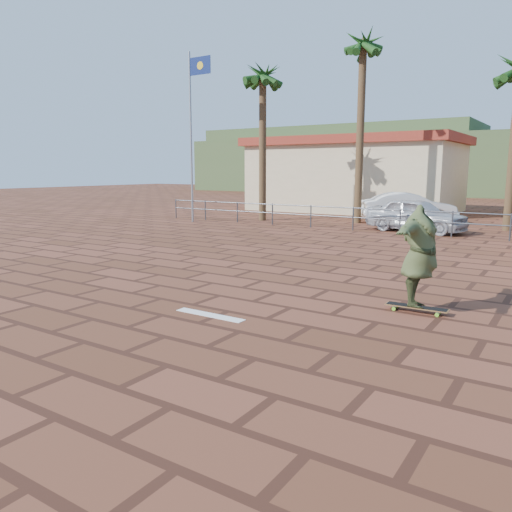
{
  "coord_description": "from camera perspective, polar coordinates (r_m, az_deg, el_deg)",
  "views": [
    {
      "loc": [
        6.05,
        -7.91,
        2.55
      ],
      "look_at": [
        0.55,
        0.53,
        0.8
      ],
      "focal_mm": 35.0,
      "sensor_mm": 36.0,
      "label": 1
    }
  ],
  "objects": [
    {
      "name": "flagpole",
      "position": [
        24.81,
        -7.24,
        14.61
      ],
      "size": [
        1.3,
        0.1,
        8.0
      ],
      "color": "gray",
      "rests_on": "ground"
    },
    {
      "name": "car_silver",
      "position": [
        21.75,
        17.87,
        4.49
      ],
      "size": [
        4.29,
        2.24,
        1.39
      ],
      "primitive_type": "imported",
      "rotation": [
        0.0,
        0.0,
        1.42
      ],
      "color": "#B4B5BC",
      "rests_on": "ground"
    },
    {
      "name": "ground",
      "position": [
        10.28,
        -4.2,
        -4.54
      ],
      "size": [
        120.0,
        120.0,
        0.0
      ],
      "primitive_type": "plane",
      "color": "brown",
      "rests_on": "ground"
    },
    {
      "name": "palm_left",
      "position": [
        25.22,
        12.14,
        22.02
      ],
      "size": [
        2.4,
        2.4,
        9.45
      ],
      "color": "brown",
      "rests_on": "ground"
    },
    {
      "name": "car_white",
      "position": [
        25.47,
        16.99,
        5.33
      ],
      "size": [
        4.61,
        3.54,
        1.46
      ],
      "primitive_type": "imported",
      "rotation": [
        0.0,
        0.0,
        2.09
      ],
      "color": "silver",
      "rests_on": "ground"
    },
    {
      "name": "building_west",
      "position": [
        32.25,
        11.27,
        9.19
      ],
      "size": [
        12.6,
        7.6,
        4.5
      ],
      "color": "beige",
      "rests_on": "ground"
    },
    {
      "name": "skateboarder",
      "position": [
        9.32,
        18.18,
        -0.04
      ],
      "size": [
        0.75,
        2.29,
        1.84
      ],
      "primitive_type": "imported",
      "rotation": [
        0.0,
        0.0,
        1.63
      ],
      "color": "#3F4927",
      "rests_on": "longboard"
    },
    {
      "name": "hill_back",
      "position": [
        69.81,
        9.54,
        10.91
      ],
      "size": [
        35.0,
        14.0,
        8.0
      ],
      "primitive_type": "cube",
      "color": "#384C28",
      "rests_on": "ground"
    },
    {
      "name": "paint_stripe",
      "position": [
        8.95,
        -5.29,
        -6.72
      ],
      "size": [
        1.4,
        0.22,
        0.01
      ],
      "primitive_type": "cube",
      "color": "white",
      "rests_on": "ground"
    },
    {
      "name": "palm_far_left",
      "position": [
        25.7,
        0.78,
        19.44
      ],
      "size": [
        2.4,
        2.4,
        8.25
      ],
      "color": "brown",
      "rests_on": "ground"
    },
    {
      "name": "longboard",
      "position": [
        9.52,
        17.88,
        -5.61
      ],
      "size": [
        1.11,
        0.28,
        0.11
      ],
      "rotation": [
        0.0,
        0.0,
        0.03
      ],
      "color": "olive",
      "rests_on": "ground"
    },
    {
      "name": "guardrail",
      "position": [
        20.89,
        16.15,
        4.33
      ],
      "size": [
        24.06,
        0.06,
        1.0
      ],
      "color": "#47494F",
      "rests_on": "ground"
    }
  ]
}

